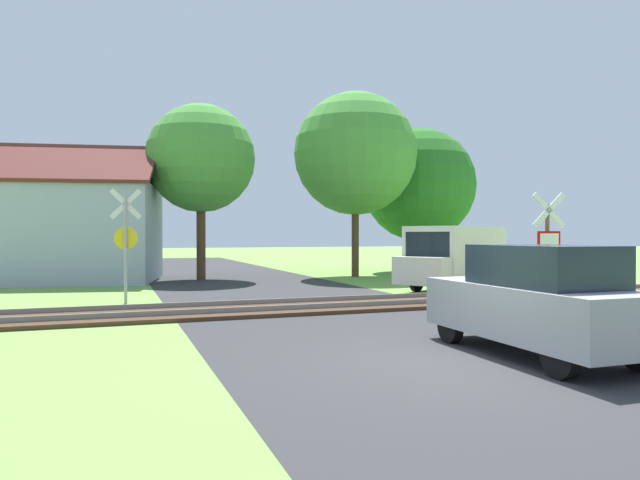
# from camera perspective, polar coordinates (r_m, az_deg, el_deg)

# --- Properties ---
(ground_plane) EXTENTS (160.00, 160.00, 0.00)m
(ground_plane) POSITION_cam_1_polar(r_m,az_deg,el_deg) (9.11, 14.25, -11.81)
(ground_plane) COLOR #6B9942
(road_asphalt) EXTENTS (7.37, 80.00, 0.01)m
(road_asphalt) POSITION_cam_1_polar(r_m,az_deg,el_deg) (10.79, 8.17, -9.85)
(road_asphalt) COLOR #2D2D30
(road_asphalt) RESTS_ON ground
(rail_track) EXTENTS (60.00, 2.60, 0.22)m
(rail_track) POSITION_cam_1_polar(r_m,az_deg,el_deg) (15.13, -0.49, -6.65)
(rail_track) COLOR #422D1E
(rail_track) RESTS_ON ground
(stop_sign_near) EXTENTS (0.87, 0.20, 2.97)m
(stop_sign_near) POSITION_cam_1_polar(r_m,az_deg,el_deg) (14.77, 21.84, -0.58)
(stop_sign_near) COLOR brown
(stop_sign_near) RESTS_ON ground
(crossing_sign_far) EXTENTS (0.87, 0.18, 3.26)m
(crossing_sign_far) POSITION_cam_1_polar(r_m,az_deg,el_deg) (17.00, -18.86, 0.26)
(crossing_sign_far) COLOR #9E9EA5
(crossing_sign_far) RESTS_ON ground
(house) EXTENTS (8.39, 7.27, 5.72)m
(house) POSITION_cam_1_polar(r_m,az_deg,el_deg) (26.04, -23.89, 0.93)
(house) COLOR #99A3B7
(house) RESTS_ON ground
(tree_center) EXTENTS (4.70, 4.70, 7.63)m
(tree_center) POSITION_cam_1_polar(r_m,az_deg,el_deg) (25.55, -11.82, 7.96)
(tree_center) COLOR #513823
(tree_center) RESTS_ON ground
(tree_right) EXTENTS (5.71, 5.71, 8.58)m
(tree_right) POSITION_cam_1_polar(r_m,az_deg,el_deg) (26.86, 3.55, 8.58)
(tree_right) COLOR #513823
(tree_right) RESTS_ON ground
(tree_far) EXTENTS (5.92, 5.92, 7.56)m
(tree_far) POSITION_cam_1_polar(r_m,az_deg,el_deg) (30.61, 9.87, 5.46)
(tree_far) COLOR #513823
(tree_far) RESTS_ON ground
(mail_truck) EXTENTS (5.17, 4.05, 2.24)m
(mail_truck) POSITION_cam_1_polar(r_m,az_deg,el_deg) (20.51, 13.29, -1.48)
(mail_truck) COLOR silver
(mail_truck) RESTS_ON ground
(parked_car) EXTENTS (1.71, 4.03, 1.78)m
(parked_car) POSITION_cam_1_polar(r_m,az_deg,el_deg) (9.80, 20.81, -5.66)
(parked_car) COLOR #99999E
(parked_car) RESTS_ON ground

